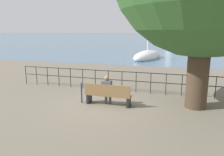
# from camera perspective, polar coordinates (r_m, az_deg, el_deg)

# --- Properties ---
(ground_plane) EXTENTS (1000.00, 1000.00, 0.00)m
(ground_plane) POSITION_cam_1_polar(r_m,az_deg,el_deg) (9.16, -0.94, -6.96)
(ground_plane) COLOR #706656
(harbor_water) EXTENTS (600.00, 300.00, 0.01)m
(harbor_water) POSITION_cam_1_polar(r_m,az_deg,el_deg) (169.02, 16.69, 10.44)
(harbor_water) COLOR slate
(harbor_water) RESTS_ON ground_plane
(park_bench) EXTENTS (1.92, 0.45, 0.90)m
(park_bench) POSITION_cam_1_polar(r_m,az_deg,el_deg) (8.97, -1.08, -4.44)
(park_bench) COLOR brown
(park_bench) RESTS_ON ground_plane
(seated_person_left) EXTENTS (0.40, 0.35, 1.22)m
(seated_person_left) POSITION_cam_1_polar(r_m,az_deg,el_deg) (9.00, -1.32, -2.85)
(seated_person_left) COLOR #4C4C51
(seated_person_left) RESTS_ON ground_plane
(promenade_railing) EXTENTS (11.61, 0.04, 1.05)m
(promenade_railing) POSITION_cam_1_polar(r_m,az_deg,el_deg) (11.00, 2.62, 0.01)
(promenade_railing) COLOR black
(promenade_railing) RESTS_ON ground_plane
(closed_umbrella) EXTENTS (0.09, 0.09, 0.91)m
(closed_umbrella) POSITION_cam_1_polar(r_m,az_deg,el_deg) (9.35, -7.97, -3.42)
(closed_umbrella) COLOR navy
(closed_umbrella) RESTS_ON ground_plane
(sailboat_0) EXTENTS (3.43, 6.40, 8.25)m
(sailboat_0) POSITION_cam_1_polar(r_m,az_deg,el_deg) (24.87, 9.27, 5.65)
(sailboat_0) COLOR white
(sailboat_0) RESTS_ON ground_plane
(harbor_lighthouse) EXTENTS (5.68, 5.68, 29.72)m
(harbor_lighthouse) POSITION_cam_1_polar(r_m,az_deg,el_deg) (139.91, 15.63, 15.96)
(harbor_lighthouse) COLOR white
(harbor_lighthouse) RESTS_ON ground_plane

